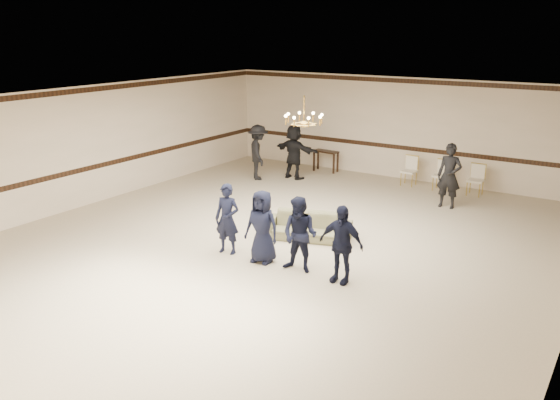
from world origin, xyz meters
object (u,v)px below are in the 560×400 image
Objects in this scene: settee at (307,226)px; banquet_chair_left at (409,171)px; chandelier at (304,110)px; adult_mid at (294,152)px; boy_d at (341,244)px; banquet_chair_right at (475,180)px; adult_left at (258,152)px; banquet_chair_mid at (441,176)px; boy_c at (300,235)px; boy_a at (227,219)px; adult_right at (449,176)px; console_table at (326,161)px; boy_b at (262,227)px.

banquet_chair_left is (0.27, 5.70, 0.15)m from settee.
chandelier reaches higher than adult_mid.
banquet_chair_right is at bearing 85.24° from boy_d.
adult_left is 1.96× the size of banquet_chair_mid.
banquet_chair_left is at bearing 90.33° from boy_c.
banquet_chair_left is at bearing 177.96° from banquet_chair_right.
adult_right is (2.94, 5.80, 0.11)m from boy_a.
boy_d is 7.41m from banquet_chair_mid.
banquet_chair_left is 3.01m from console_table.
adult_left is (-3.06, 5.50, 0.11)m from boy_a.
boy_b is 1.00× the size of boy_d.
adult_mid is 5.12m from adult_right.
adult_left and adult_mid have the same top height.
banquet_chair_left is at bearing 83.19° from chandelier.
boy_a is 1.81× the size of console_table.
boy_d is at bearing 135.47° from adult_mid.
adult_right is at bearing 57.83° from chandelier.
boy_d is at bearing -53.91° from console_table.
boy_c is 0.87× the size of adult_left.
adult_left reaches higher than banquet_chair_mid.
settee is 6.50m from console_table.
adult_right is 2.07× the size of console_table.
settee is at bearing -88.54° from banquet_chair_left.
banquet_chair_mid is at bearing -113.28° from adult_left.
console_table is at bearing 104.97° from boy_b.
adult_right reaches higher than boy_b.
chandelier is 0.62× the size of boy_d.
chandelier is 3.64m from boy_d.
chandelier is 0.54× the size of adult_left.
boy_c is (1.80, 0.00, 0.00)m from boy_a.
boy_c reaches higher than banquet_chair_left.
adult_mid reaches higher than banquet_chair_right.
boy_d is at bearing -96.26° from banquet_chair_right.
chandelier reaches higher than adult_left.
boy_c is 7.34m from adult_left.
adult_right is (2.04, 5.80, 0.11)m from boy_b.
settee is 6.13m from banquet_chair_right.
console_table is at bearing 113.37° from chandelier.
boy_c is 7.53m from banquet_chair_right.
console_table is at bearing 157.96° from adult_right.
adult_left is (-4.04, 3.81, 0.58)m from settee.
boy_b is 8.05m from console_table.
adult_right is at bearing -38.94° from banquet_chair_left.
boy_c is at bearing -103.11° from banquet_chair_right.
banquet_chair_mid is at bearing 112.46° from adult_right.
settee is (0.98, 1.69, -0.47)m from boy_a.
adult_left is 2.51m from console_table.
adult_mid is 1.96× the size of banquet_chair_left.
console_table is at bearing -177.88° from banquet_chair_mid.
chandelier is at bearing -92.65° from banquet_chair_left.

